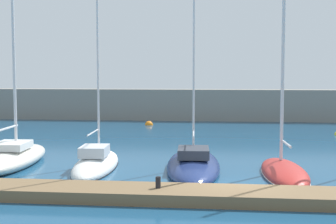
{
  "coord_description": "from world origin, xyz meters",
  "views": [
    {
      "loc": [
        -0.76,
        -19.24,
        4.79
      ],
      "look_at": [
        -3.54,
        6.94,
        2.64
      ],
      "focal_mm": 50.26,
      "sensor_mm": 36.0,
      "label": 1
    }
  ],
  "objects": [
    {
      "name": "sailboat_red_fifth",
      "position": [
        2.37,
        2.96,
        0.25
      ],
      "size": [
        2.26,
        6.32,
        10.63
      ],
      "rotation": [
        0.0,
        0.0,
        1.62
      ],
      "color": "#B72D28",
      "rests_on": "ground_plane"
    },
    {
      "name": "dock_pier",
      "position": [
        0.0,
        -1.83,
        0.23
      ],
      "size": [
        39.14,
        2.05,
        0.45
      ],
      "primitive_type": "cube",
      "color": "brown",
      "rests_on": "ground_plane"
    },
    {
      "name": "breakwater_seawall",
      "position": [
        0.0,
        29.06,
        1.59
      ],
      "size": [
        108.0,
        2.37,
        3.18
      ],
      "primitive_type": "cube",
      "color": "gray",
      "rests_on": "ground_plane"
    },
    {
      "name": "sailboat_navy_fourth",
      "position": [
        -1.96,
        4.19,
        0.23
      ],
      "size": [
        3.1,
        8.65,
        17.08
      ],
      "rotation": [
        0.0,
        0.0,
        1.62
      ],
      "color": "navy",
      "rests_on": "ground_plane"
    },
    {
      "name": "sailboat_white_third",
      "position": [
        -6.86,
        3.73,
        0.22
      ],
      "size": [
        2.37,
        6.99,
        11.36
      ],
      "rotation": [
        0.0,
        0.0,
        1.63
      ],
      "color": "white",
      "rests_on": "ground_plane"
    },
    {
      "name": "sailboat_ivory_second",
      "position": [
        -11.39,
        4.16,
        0.48
      ],
      "size": [
        2.86,
        7.6,
        14.24
      ],
      "rotation": [
        0.0,
        0.0,
        1.63
      ],
      "color": "silver",
      "rests_on": "ground_plane"
    },
    {
      "name": "mooring_buoy_orange",
      "position": [
        -7.13,
        23.95,
        0.0
      ],
      "size": [
        0.76,
        0.76,
        0.76
      ],
      "primitive_type": "sphere",
      "color": "orange",
      "rests_on": "ground_plane"
    },
    {
      "name": "ground_plane",
      "position": [
        0.0,
        0.0,
        0.0
      ],
      "size": [
        120.0,
        120.0,
        0.0
      ],
      "primitive_type": "plane",
      "color": "navy"
    },
    {
      "name": "dock_bollard",
      "position": [
        -2.99,
        -1.83,
        0.67
      ],
      "size": [
        0.2,
        0.2,
        0.44
      ],
      "primitive_type": "cylinder",
      "color": "black",
      "rests_on": "dock_pier"
    }
  ]
}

